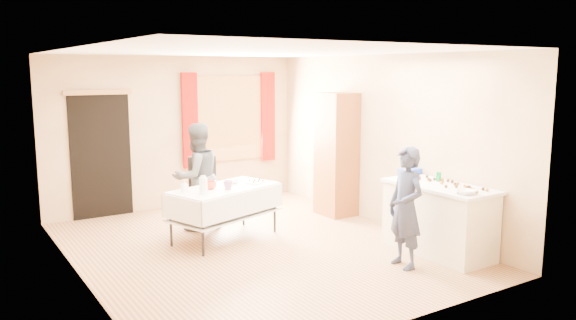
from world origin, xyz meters
TOP-DOWN VIEW (x-y plane):
  - floor at (0.00, 0.00)m, footprint 4.50×5.50m
  - ceiling at (0.00, 0.00)m, footprint 4.50×5.50m
  - wall_back at (0.00, 2.76)m, footprint 4.50×0.02m
  - wall_front at (0.00, -2.76)m, footprint 4.50×0.02m
  - wall_left at (-2.26, 0.00)m, footprint 0.02×5.50m
  - wall_right at (2.26, 0.00)m, footprint 0.02×5.50m
  - window_frame at (1.00, 2.72)m, footprint 1.32×0.06m
  - window_pane at (1.00, 2.71)m, footprint 1.20×0.02m
  - curtain_left at (0.22, 2.67)m, footprint 0.28×0.06m
  - curtain_right at (1.78, 2.67)m, footprint 0.28×0.06m
  - doorway at (-1.30, 2.73)m, footprint 0.95×0.04m
  - door_lintel at (-1.30, 2.70)m, footprint 1.05×0.06m
  - cabinet at (1.99, 0.82)m, footprint 0.50×0.60m
  - counter at (1.89, -1.49)m, footprint 0.70×1.48m
  - party_table at (-0.18, 0.55)m, footprint 1.73×1.24m
  - chair at (-0.12, 1.40)m, footprint 0.55×0.55m
  - girl at (1.15, -1.64)m, footprint 0.60×0.45m
  - woman at (-0.30, 1.23)m, footprint 0.97×0.86m
  - soda_can at (2.04, -1.33)m, footprint 0.09×0.09m
  - mixing_bowl at (1.71, -2.05)m, footprint 0.23×0.23m
  - foam_block at (1.86, -0.91)m, footprint 0.17×0.13m
  - blue_basket at (2.07, -0.76)m, footprint 0.33×0.24m
  - pitcher at (-0.61, 0.30)m, footprint 0.13×0.13m
  - cup_red at (-0.40, 0.52)m, footprint 0.26×0.26m
  - cup_rainbow at (-0.21, 0.37)m, footprint 0.25×0.25m
  - small_bowl at (0.05, 0.72)m, footprint 0.26×0.26m
  - pastry_tray at (0.34, 0.57)m, footprint 0.34×0.31m
  - bottle at (-0.76, 0.57)m, footprint 0.10×0.10m
  - cake_balls at (1.93, -1.55)m, footprint 0.54×1.09m

SIDE VIEW (x-z plane):
  - floor at x=0.00m, z-range -0.02..0.00m
  - chair at x=-0.12m, z-range -0.21..0.83m
  - party_table at x=-0.18m, z-range 0.07..0.82m
  - counter at x=1.89m, z-range 0.00..0.91m
  - girl at x=1.15m, z-range 0.00..1.47m
  - pastry_tray at x=0.34m, z-range 0.75..0.77m
  - small_bowl at x=0.05m, z-range 0.75..0.80m
  - woman at x=-0.30m, z-range 0.00..1.60m
  - cup_red at x=-0.40m, z-range 0.75..0.86m
  - cup_rainbow at x=-0.21m, z-range 0.75..0.87m
  - bottle at x=-0.76m, z-range 0.75..0.91m
  - pitcher at x=-0.61m, z-range 0.75..0.97m
  - cake_balls at x=1.93m, z-range 0.91..0.95m
  - mixing_bowl at x=1.71m, z-range 0.91..0.96m
  - foam_block at x=1.86m, z-range 0.91..0.99m
  - blue_basket at x=2.07m, z-range 0.91..0.99m
  - soda_can at x=2.04m, z-range 0.91..1.03m
  - doorway at x=-1.30m, z-range 0.00..2.00m
  - cabinet at x=1.99m, z-range 0.00..2.00m
  - wall_back at x=0.00m, z-range 0.00..2.60m
  - wall_front at x=0.00m, z-range 0.00..2.60m
  - wall_left at x=-2.26m, z-range 0.00..2.60m
  - wall_right at x=2.26m, z-range 0.00..2.60m
  - window_frame at x=1.00m, z-range 0.74..2.26m
  - window_pane at x=1.00m, z-range 0.80..2.20m
  - curtain_left at x=0.22m, z-range 0.67..2.33m
  - curtain_right at x=1.78m, z-range 0.67..2.33m
  - door_lintel at x=-1.30m, z-range 1.98..2.06m
  - ceiling at x=0.00m, z-range 2.60..2.62m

